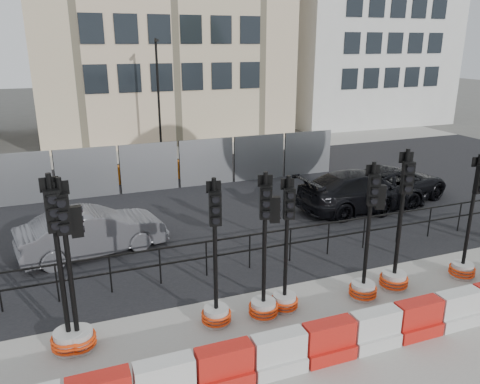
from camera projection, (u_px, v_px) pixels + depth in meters
name	position (u px, v px, depth m)	size (l,w,h in m)	color
ground	(268.00, 290.00, 11.50)	(120.00, 120.00, 0.00)	#51514C
sidewalk_near	(333.00, 364.00, 8.83)	(40.00, 6.00, 0.02)	gray
road	(192.00, 202.00, 17.72)	(40.00, 14.00, 0.03)	black
sidewalk_far	(149.00, 153.00, 25.73)	(40.00, 4.00, 0.02)	gray
building_white	(358.00, 11.00, 34.39)	(12.00, 9.06, 16.00)	silver
kerb_railing	(250.00, 245.00, 12.36)	(18.00, 0.04, 1.00)	black
heras_fencing	(164.00, 169.00, 19.75)	(14.33, 1.72, 2.00)	gray
lamp_post_far	(159.00, 95.00, 24.01)	(0.12, 0.56, 6.00)	black
barrier_row	(328.00, 342.00, 8.90)	(13.60, 0.50, 0.80)	red
traffic_signal_a	(67.00, 318.00, 9.00)	(0.72, 0.72, 3.64)	#BCBCB8
traffic_signal_b	(76.00, 312.00, 9.00)	(0.70, 0.70, 3.55)	#BCBCB8
traffic_signal_c	(216.00, 297.00, 9.88)	(0.65, 0.65, 3.29)	#BCBCB8
traffic_signal_d	(264.00, 285.00, 10.11)	(0.66, 0.66, 3.34)	#BCBCB8
traffic_signal_e	(285.00, 284.00, 10.44)	(0.62, 0.62, 3.17)	#BCBCB8
traffic_signal_f	(365.00, 268.00, 10.87)	(0.66, 0.66, 3.35)	#BCBCB8
traffic_signal_g	(396.00, 262.00, 11.34)	(0.69, 0.69, 3.53)	#BCBCB8
traffic_signal_h	(465.00, 254.00, 11.90)	(0.64, 0.64, 3.27)	#BCBCB8
car_b	(93.00, 232.00, 13.30)	(4.28, 2.17, 1.35)	#505055
car_c	(362.00, 190.00, 16.85)	(5.04, 2.27, 1.43)	black
car_d	(391.00, 184.00, 17.76)	(5.26, 3.35, 1.35)	black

